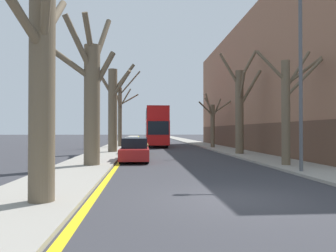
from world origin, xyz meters
The scene contains 16 objects.
ground_plane centered at (0.00, 0.00, 0.00)m, with size 300.00×300.00×0.00m, color #333338.
sidewalk_left centered at (-5.60, 50.00, 0.06)m, with size 3.04×120.00×0.12m, color gray.
sidewalk_right centered at (5.60, 50.00, 0.06)m, with size 3.04×120.00×0.12m, color gray.
building_facade_right centered at (12.11, 23.79, 6.41)m, with size 10.08×37.45×12.85m.
kerb_line_stripe centered at (-3.90, 50.00, 0.00)m, with size 0.24×120.00×0.01m, color yellow.
street_tree_left_0 centered at (-5.17, -0.41, 3.57)m, with size 3.58×4.36×7.72m.
street_tree_left_1 centered at (-5.22, 8.51, 3.84)m, with size 3.40×3.54×8.44m.
street_tree_left_2 centered at (-5.04, 19.39, 3.93)m, with size 3.25×2.80×7.82m.
street_tree_left_3 centered at (-5.04, 29.07, 3.99)m, with size 3.06×2.98×8.74m.
street_tree_right_0 centered at (5.18, 7.73, 3.28)m, with size 4.70×1.23×6.60m.
street_tree_right_1 centered at (5.16, 16.31, 3.83)m, with size 3.25×2.18×8.45m.
street_tree_right_2 centered at (5.17, 26.23, 2.94)m, with size 4.81×1.67×5.95m.
double_decker_bus centered at (-0.86, 31.18, 2.62)m, with size 2.51×11.00×4.63m.
parked_car_0 centered at (-3.01, 11.43, 0.68)m, with size 1.75×4.12×1.46m.
parked_car_1 centered at (-3.01, 17.70, 0.66)m, with size 1.85×4.58×1.38m.
lamp_post centered at (4.45, 5.08, 4.65)m, with size 1.40×0.20×8.36m.
Camera 1 is at (-2.50, -9.01, 1.92)m, focal length 35.00 mm.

